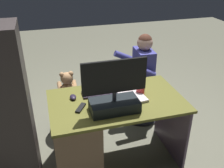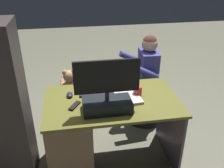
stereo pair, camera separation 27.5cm
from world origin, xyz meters
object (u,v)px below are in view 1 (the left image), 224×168
monitor (114,97)px  teddy_bear (67,85)px  tv_remote (81,108)px  person (137,71)px  keyboard (103,92)px  cup (141,89)px  office_chair_teddy (70,110)px  computer_mouse (73,97)px  visitor_chair (141,98)px  desk (84,135)px

monitor → teddy_bear: (0.32, -0.84, -0.27)m
tv_remote → person: person is taller
monitor → keyboard: 0.34m
cup → office_chair_teddy: 1.03m
keyboard → tv_remote: bearing=39.1°
cup → tv_remote: bearing=10.2°
computer_mouse → tv_remote: computer_mouse is taller
keyboard → person: person is taller
visitor_chair → person: size_ratio=0.50×
computer_mouse → keyboard: bearing=-175.4°
computer_mouse → teddy_bear: 0.57m
teddy_bear → computer_mouse: bearing=89.8°
desk → monitor: monitor is taller
teddy_bear → person: size_ratio=0.29×
tv_remote → cup: bearing=-138.0°
computer_mouse → visitor_chair: bearing=-148.3°
person → desk: bearing=41.9°
computer_mouse → person: (-0.87, -0.59, -0.10)m
person → teddy_bear: bearing=2.7°
computer_mouse → person: 1.05m
office_chair_teddy → visitor_chair: same height
desk → cup: (-0.58, -0.05, 0.39)m
desk → monitor: bearing=147.5°
tv_remote → visitor_chair: (-0.92, -0.78, -0.50)m
visitor_chair → cup: bearing=65.4°
desk → tv_remote: size_ratio=8.39×
office_chair_teddy → teddy_bear: bearing=-90.0°
tv_remote → teddy_bear: 0.75m
computer_mouse → teddy_bear: size_ratio=0.30×
teddy_bear → person: 0.87m
desk → keyboard: keyboard is taller
desk → teddy_bear: (0.06, -0.68, 0.21)m
desk → office_chair_teddy: (0.06, -0.67, -0.12)m
keyboard → office_chair_teddy: size_ratio=0.80×
desk → monitor: size_ratio=2.28×
office_chair_teddy → teddy_bear: size_ratio=1.62×
monitor → tv_remote: 0.33m
monitor → office_chair_teddy: monitor is taller
tv_remote → office_chair_teddy: (0.04, -0.72, -0.48)m
cup → visitor_chair: (-0.31, -0.67, -0.54)m
office_chair_teddy → cup: bearing=136.5°
computer_mouse → tv_remote: bearing=102.1°
person → computer_mouse: bearing=34.1°
monitor → teddy_bear: 0.94m
keyboard → tv_remote: keyboard is taller
visitor_chair → keyboard: bearing=40.9°
office_chair_teddy → visitor_chair: bearing=-176.5°
cup → tv_remote: (0.61, 0.11, -0.04)m
monitor → keyboard: size_ratio=1.32×
monitor → tv_remote: monitor is taller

